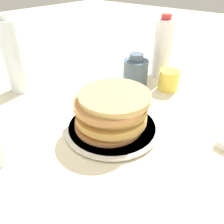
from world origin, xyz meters
TOP-DOWN VIEW (x-y plane):
  - ground_plane at (0.00, 0.00)m, footprint 4.00×4.00m
  - plate at (0.02, 0.01)m, footprint 0.25×0.25m
  - pancake_stack at (0.01, 0.01)m, footprint 0.19×0.19m
  - juice_glass at (-0.29, 0.02)m, footprint 0.07×0.07m
  - cream_jug at (-0.26, -0.10)m, footprint 0.09×0.09m
  - water_bottle_near at (-0.38, -0.06)m, footprint 0.07×0.07m
  - water_bottle_far at (0.05, -0.38)m, footprint 0.07×0.07m

SIDE VIEW (x-z plane):
  - ground_plane at x=0.00m, z-range 0.00..0.00m
  - plate at x=0.02m, z-range 0.00..0.01m
  - juice_glass at x=-0.29m, z-range 0.00..0.07m
  - cream_jug at x=-0.26m, z-range -0.01..0.11m
  - pancake_stack at x=0.01m, z-range 0.01..0.11m
  - water_bottle_near at x=-0.38m, z-range -0.01..0.22m
  - water_bottle_far at x=0.05m, z-range -0.01..0.25m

